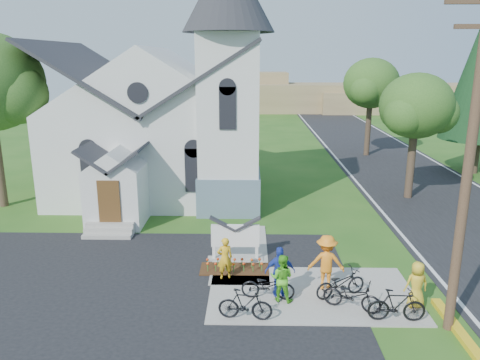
{
  "coord_description": "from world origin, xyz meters",
  "views": [
    {
      "loc": [
        -0.67,
        -14.0,
        7.86
      ],
      "look_at": [
        -1.05,
        5.0,
        2.84
      ],
      "focal_mm": 35.0,
      "sensor_mm": 36.0,
      "label": 1
    }
  ],
  "objects_px": {
    "bike_1": "(245,304)",
    "bike_3": "(397,305)",
    "utility_pole": "(473,151)",
    "bike_0": "(268,286)",
    "bike_2": "(352,295)",
    "cyclist_1": "(282,278)",
    "church_sign": "(235,236)",
    "cyclist_3": "(326,262)",
    "bike_4": "(340,283)",
    "cyclist_2": "(280,272)",
    "cyclist_4": "(417,285)",
    "cyclist_0": "(225,258)"
  },
  "relations": [
    {
      "from": "bike_1",
      "to": "bike_3",
      "type": "distance_m",
      "value": 4.59
    },
    {
      "from": "utility_pole",
      "to": "bike_0",
      "type": "distance_m",
      "value": 7.45
    },
    {
      "from": "bike_2",
      "to": "bike_3",
      "type": "bearing_deg",
      "value": -94.86
    },
    {
      "from": "bike_2",
      "to": "bike_1",
      "type": "bearing_deg",
      "value": 124.54
    },
    {
      "from": "cyclist_1",
      "to": "bike_3",
      "type": "relative_size",
      "value": 0.92
    },
    {
      "from": "utility_pole",
      "to": "cyclist_1",
      "type": "height_order",
      "value": "utility_pole"
    },
    {
      "from": "church_sign",
      "to": "cyclist_3",
      "type": "relative_size",
      "value": 1.13
    },
    {
      "from": "cyclist_1",
      "to": "bike_4",
      "type": "height_order",
      "value": "cyclist_1"
    },
    {
      "from": "cyclist_2",
      "to": "church_sign",
      "type": "bearing_deg",
      "value": -64.04
    },
    {
      "from": "utility_pole",
      "to": "bike_0",
      "type": "relative_size",
      "value": 5.63
    },
    {
      "from": "bike_1",
      "to": "cyclist_4",
      "type": "xyz_separation_m",
      "value": [
        5.47,
        0.87,
        0.27
      ]
    },
    {
      "from": "bike_3",
      "to": "utility_pole",
      "type": "bearing_deg",
      "value": -99.3
    },
    {
      "from": "bike_1",
      "to": "bike_2",
      "type": "bearing_deg",
      "value": -72.76
    },
    {
      "from": "bike_3",
      "to": "cyclist_2",
      "type": "bearing_deg",
      "value": 68.16
    },
    {
      "from": "utility_pole",
      "to": "bike_0",
      "type": "height_order",
      "value": "utility_pole"
    },
    {
      "from": "bike_2",
      "to": "bike_4",
      "type": "xyz_separation_m",
      "value": [
        -0.21,
        0.82,
        0.0
      ]
    },
    {
      "from": "utility_pole",
      "to": "cyclist_2",
      "type": "xyz_separation_m",
      "value": [
        -4.98,
        1.81,
        -4.48
      ]
    },
    {
      "from": "cyclist_1",
      "to": "bike_3",
      "type": "xyz_separation_m",
      "value": [
        3.41,
        -1.19,
        -0.28
      ]
    },
    {
      "from": "cyclist_1",
      "to": "cyclist_4",
      "type": "xyz_separation_m",
      "value": [
        4.28,
        -0.32,
        -0.03
      ]
    },
    {
      "from": "bike_3",
      "to": "bike_4",
      "type": "xyz_separation_m",
      "value": [
        -1.42,
        1.48,
        -0.04
      ]
    },
    {
      "from": "bike_4",
      "to": "cyclist_3",
      "type": "bearing_deg",
      "value": 12.53
    },
    {
      "from": "cyclist_0",
      "to": "cyclist_4",
      "type": "height_order",
      "value": "cyclist_0"
    },
    {
      "from": "church_sign",
      "to": "cyclist_1",
      "type": "bearing_deg",
      "value": -63.25
    },
    {
      "from": "cyclist_2",
      "to": "bike_2",
      "type": "bearing_deg",
      "value": 156.52
    },
    {
      "from": "cyclist_3",
      "to": "bike_3",
      "type": "relative_size",
      "value": 1.11
    },
    {
      "from": "utility_pole",
      "to": "bike_4",
      "type": "height_order",
      "value": "utility_pole"
    },
    {
      "from": "bike_2",
      "to": "church_sign",
      "type": "bearing_deg",
      "value": 69.12
    },
    {
      "from": "utility_pole",
      "to": "bike_2",
      "type": "distance_m",
      "value": 5.67
    },
    {
      "from": "cyclist_0",
      "to": "cyclist_3",
      "type": "height_order",
      "value": "cyclist_3"
    },
    {
      "from": "cyclist_0",
      "to": "bike_0",
      "type": "distance_m",
      "value": 2.12
    },
    {
      "from": "bike_0",
      "to": "bike_4",
      "type": "xyz_separation_m",
      "value": [
        2.43,
        0.19,
        0.02
      ]
    },
    {
      "from": "bike_0",
      "to": "cyclist_2",
      "type": "xyz_separation_m",
      "value": [
        0.4,
        0.22,
        0.41
      ]
    },
    {
      "from": "cyclist_3",
      "to": "bike_4",
      "type": "distance_m",
      "value": 0.86
    },
    {
      "from": "bike_2",
      "to": "bike_4",
      "type": "height_order",
      "value": "same"
    },
    {
      "from": "cyclist_1",
      "to": "cyclist_2",
      "type": "relative_size",
      "value": 0.92
    },
    {
      "from": "utility_pole",
      "to": "cyclist_1",
      "type": "xyz_separation_m",
      "value": [
        -4.95,
        1.49,
        -4.55
      ]
    },
    {
      "from": "utility_pole",
      "to": "cyclist_4",
      "type": "relative_size",
      "value": 6.49
    },
    {
      "from": "cyclist_3",
      "to": "cyclist_4",
      "type": "xyz_separation_m",
      "value": [
        2.7,
        -1.19,
        -0.2
      ]
    },
    {
      "from": "cyclist_1",
      "to": "bike_2",
      "type": "height_order",
      "value": "cyclist_1"
    },
    {
      "from": "cyclist_1",
      "to": "bike_4",
      "type": "distance_m",
      "value": 2.04
    },
    {
      "from": "bike_0",
      "to": "cyclist_2",
      "type": "bearing_deg",
      "value": -55.3
    },
    {
      "from": "utility_pole",
      "to": "cyclist_4",
      "type": "xyz_separation_m",
      "value": [
        -0.66,
        1.17,
        -4.58
      ]
    },
    {
      "from": "cyclist_3",
      "to": "cyclist_4",
      "type": "relative_size",
      "value": 1.27
    },
    {
      "from": "bike_3",
      "to": "bike_4",
      "type": "distance_m",
      "value": 2.05
    },
    {
      "from": "cyclist_2",
      "to": "bike_4",
      "type": "xyz_separation_m",
      "value": [
        2.03,
        -0.03,
        -0.39
      ]
    },
    {
      "from": "bike_0",
      "to": "bike_4",
      "type": "distance_m",
      "value": 2.44
    },
    {
      "from": "church_sign",
      "to": "bike_4",
      "type": "xyz_separation_m",
      "value": [
        3.61,
        -2.92,
        -0.49
      ]
    },
    {
      "from": "cyclist_4",
      "to": "cyclist_2",
      "type": "bearing_deg",
      "value": -13.83
    },
    {
      "from": "cyclist_3",
      "to": "bike_4",
      "type": "xyz_separation_m",
      "value": [
        0.4,
        -0.58,
        -0.49
      ]
    },
    {
      "from": "bike_0",
      "to": "bike_3",
      "type": "xyz_separation_m",
      "value": [
        3.85,
        -1.29,
        0.06
      ]
    }
  ]
}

